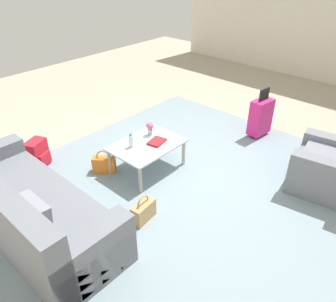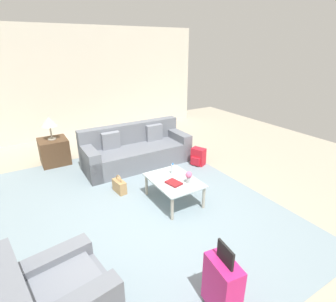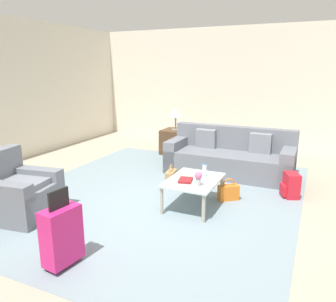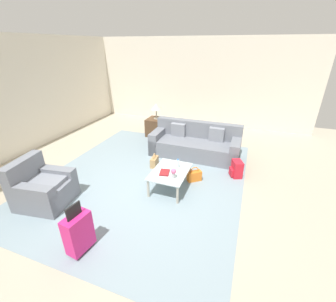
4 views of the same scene
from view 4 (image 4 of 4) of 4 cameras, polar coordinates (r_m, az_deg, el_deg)
ground_plane at (r=4.83m, az=-6.80°, el=-10.65°), size 12.00×12.00×0.00m
wall_right at (r=8.79m, az=8.20°, el=16.86°), size 0.12×8.00×3.10m
area_rug at (r=5.35m, az=-5.84°, el=-6.62°), size 5.20×4.40×0.01m
couch at (r=6.30m, az=6.98°, el=1.67°), size 0.92×2.39×0.91m
armchair at (r=5.03m, az=-29.42°, el=-8.39°), size 0.99×1.02×0.91m
coffee_table at (r=4.76m, az=0.56°, el=-5.64°), size 0.99×0.72×0.43m
water_bottle at (r=4.82m, az=2.49°, el=-3.20°), size 0.06×0.06×0.20m
coffee_table_book at (r=4.65m, az=-0.88°, el=-5.47°), size 0.29×0.24×0.03m
flower_vase at (r=4.45m, az=1.42°, el=-5.43°), size 0.11×0.11×0.21m
side_table at (r=7.66m, az=-2.90°, el=6.10°), size 0.61×0.61×0.59m
table_lamp at (r=7.46m, az=-3.02°, el=11.16°), size 0.36×0.36×0.52m
suitcase_magenta at (r=3.71m, az=-21.79°, el=-18.61°), size 0.42×0.27×0.85m
handbag_tan at (r=5.74m, az=-3.48°, el=-2.68°), size 0.33×0.18×0.36m
handbag_orange at (r=5.17m, az=6.70°, el=-6.26°), size 0.31×0.34×0.36m
backpack_red at (r=5.50m, az=16.98°, el=-4.41°), size 0.35×0.33×0.40m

